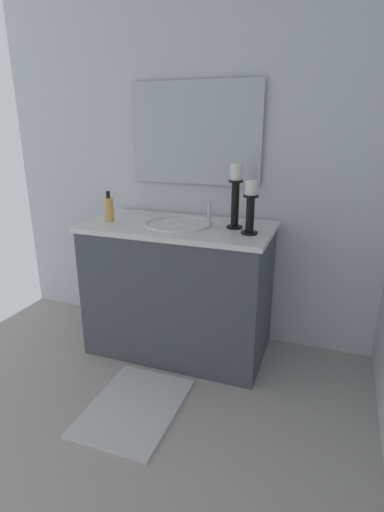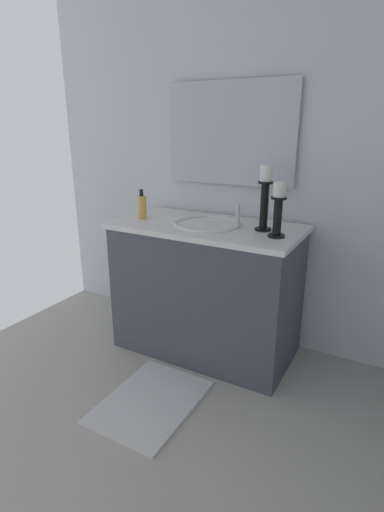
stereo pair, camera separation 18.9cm
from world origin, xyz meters
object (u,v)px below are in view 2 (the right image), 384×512
candle_holder_short (265,196)px  soap_bottle (142,206)px  vanity_cabinet (206,289)px  sink_basin (207,231)px  mirror (229,134)px  candle_holder_tall (278,208)px  bath_mat (151,402)px

candle_holder_short → soap_bottle: 0.77m
vanity_cabinet → sink_basin: 0.37m
soap_bottle → mirror: bearing=128.0°
sink_basin → mirror: (-0.28, -0.00, 0.54)m
soap_bottle → candle_holder_tall: bearing=89.6°
mirror → bath_mat: bearing=0.0°
sink_basin → mirror: size_ratio=0.48×
vanity_cabinet → soap_bottle: 0.65m
candle_holder_tall → candle_holder_short: 0.15m
sink_basin → candle_holder_tall: candle_holder_tall is taller
bath_mat → candle_holder_short: bearing=153.4°
vanity_cabinet → bath_mat: 0.74m
sink_basin → bath_mat: bearing=-0.1°
sink_basin → bath_mat: size_ratio=0.67×
vanity_cabinet → candle_holder_short: 0.69m
sink_basin → bath_mat: (0.62, -0.00, -0.78)m
sink_basin → mirror: mirror is taller
candle_holder_tall → soap_bottle: size_ratio=1.58×
mirror → candle_holder_tall: bearing=52.0°
bath_mat → vanity_cabinet: bearing=-180.0°
vanity_cabinet → mirror: mirror is taller
candle_holder_tall → soap_bottle: (-0.01, -0.87, -0.08)m
mirror → soap_bottle: bearing=-52.0°
sink_basin → soap_bottle: soap_bottle is taller
sink_basin → candle_holder_tall: size_ratio=1.41×
candle_holder_short → vanity_cabinet: bearing=-84.3°
sink_basin → vanity_cabinet: bearing=-90.0°
mirror → soap_bottle: mirror is taller
soap_bottle → bath_mat: 1.14m
sink_basin → candle_holder_tall: (0.06, 0.44, 0.19)m
vanity_cabinet → sink_basin: sink_basin is taller
candle_holder_tall → soap_bottle: candle_holder_tall is taller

